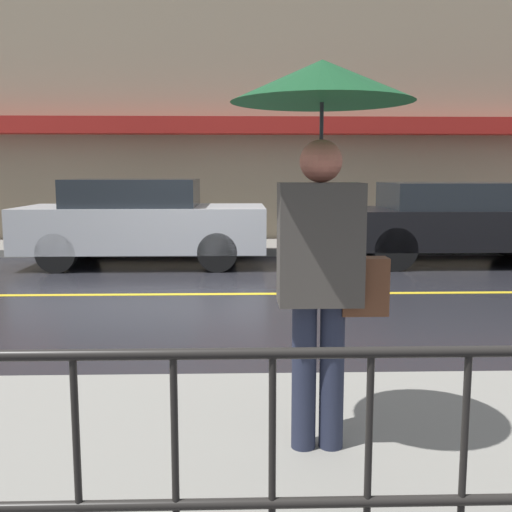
{
  "coord_description": "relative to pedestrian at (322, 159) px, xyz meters",
  "views": [
    {
      "loc": [
        0.51,
        -7.83,
        1.6
      ],
      "look_at": [
        0.65,
        -3.24,
        0.96
      ],
      "focal_mm": 42.0,
      "sensor_mm": 36.0,
      "label": 1
    }
  ],
  "objects": [
    {
      "name": "building_storefront",
      "position": [
        -0.93,
        10.38,
        1.15
      ],
      "size": [
        28.0,
        0.85,
        5.68
      ],
      "color": "gray",
      "rests_on": "ground_plane"
    },
    {
      "name": "lane_marking",
      "position": [
        -0.93,
        4.8,
        -1.67
      ],
      "size": [
        25.2,
        0.12,
        0.01
      ],
      "color": "gold",
      "rests_on": "ground_plane"
    },
    {
      "name": "ground_plane",
      "position": [
        -0.93,
        4.8,
        -1.68
      ],
      "size": [
        80.0,
        80.0,
        0.0
      ],
      "primitive_type": "plane",
      "color": "black"
    },
    {
      "name": "car_black",
      "position": [
        3.44,
        7.45,
        -0.92
      ],
      "size": [
        4.3,
        1.84,
        1.43
      ],
      "color": "black",
      "rests_on": "ground_plane"
    },
    {
      "name": "car_silver",
      "position": [
        -2.11,
        7.45,
        -0.91
      ],
      "size": [
        4.19,
        1.86,
        1.49
      ],
      "color": "#B2B5BA",
      "rests_on": "ground_plane"
    },
    {
      "name": "sidewalk_far",
      "position": [
        -0.93,
        9.33,
        -1.6
      ],
      "size": [
        28.0,
        1.86,
        0.14
      ],
      "color": "gray",
      "rests_on": "ground_plane"
    },
    {
      "name": "sidewalk_near",
      "position": [
        -0.93,
        -0.15,
        -1.6
      ],
      "size": [
        28.0,
        2.69,
        0.14
      ],
      "color": "gray",
      "rests_on": "ground_plane"
    },
    {
      "name": "railing_foreground",
      "position": [
        -0.93,
        -1.24,
        -0.95
      ],
      "size": [
        12.0,
        0.04,
        0.92
      ],
      "color": "black",
      "rests_on": "sidewalk_near"
    },
    {
      "name": "pedestrian",
      "position": [
        0.0,
        0.0,
        0.0
      ],
      "size": [
        0.92,
        0.92,
        2.01
      ],
      "rotation": [
        0.0,
        0.0,
        3.14
      ],
      "color": "#23283D",
      "rests_on": "sidewalk_near"
    }
  ]
}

